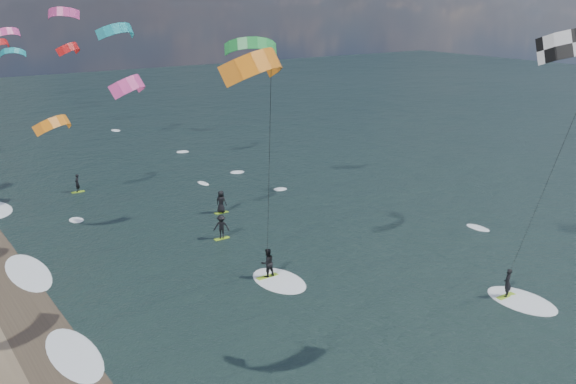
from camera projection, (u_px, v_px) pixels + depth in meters
kitesurfer_near_b at (272, 138)px, 30.94m from camera, size 7.21×9.02×14.55m
far_kitesurfers at (198, 211)px, 47.60m from camera, size 8.62×17.64×1.79m
bg_kite_field at (56, 45)px, 64.62m from camera, size 13.80×72.39×9.07m
shoreline_surf at (84, 354)px, 30.18m from camera, size 2.40×79.40×0.11m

